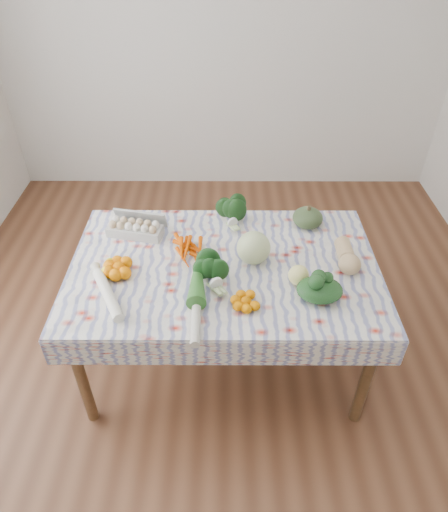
{
  "coord_description": "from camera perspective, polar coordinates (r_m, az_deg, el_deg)",
  "views": [
    {
      "loc": [
        0.01,
        -1.88,
        2.34
      ],
      "look_at": [
        0.0,
        0.0,
        0.82
      ],
      "focal_mm": 32.0,
      "sensor_mm": 36.0,
      "label": 1
    }
  ],
  "objects": [
    {
      "name": "ground",
      "position": [
        3.0,
        -0.0,
        -12.29
      ],
      "size": [
        4.5,
        4.5,
        0.0
      ],
      "primitive_type": "plane",
      "color": "#56311D",
      "rests_on": "ground"
    },
    {
      "name": "kabocha_squash",
      "position": [
        2.75,
        10.42,
        4.72
      ],
      "size": [
        0.18,
        0.18,
        0.12
      ],
      "primitive_type": "ellipsoid",
      "rotation": [
        0.0,
        0.0,
        0.02
      ],
      "color": "#394E2A",
      "rests_on": "tablecloth"
    },
    {
      "name": "wall_back",
      "position": [
        4.24,
        0.11,
        26.06
      ],
      "size": [
        4.0,
        0.04,
        2.8
      ],
      "primitive_type": "cube",
      "color": "silver",
      "rests_on": "ground"
    },
    {
      "name": "orange_cluster",
      "position": [
        2.44,
        -13.02,
        -1.45
      ],
      "size": [
        0.24,
        0.24,
        0.07
      ],
      "primitive_type": "cube",
      "rotation": [
        0.0,
        0.0,
        0.1
      ],
      "color": "orange",
      "rests_on": "tablecloth"
    },
    {
      "name": "dining_table",
      "position": [
        2.51,
        -0.0,
        -2.52
      ],
      "size": [
        1.6,
        1.0,
        0.75
      ],
      "color": "brown",
      "rests_on": "ground"
    },
    {
      "name": "cabbage",
      "position": [
        2.43,
        3.72,
        1.03
      ],
      "size": [
        0.18,
        0.18,
        0.18
      ],
      "primitive_type": "sphere",
      "rotation": [
        0.0,
        0.0,
        0.01
      ],
      "color": "#B8C988",
      "rests_on": "tablecloth"
    },
    {
      "name": "mandarin_cluster",
      "position": [
        2.21,
        2.78,
        -5.59
      ],
      "size": [
        0.21,
        0.21,
        0.05
      ],
      "primitive_type": "cube",
      "rotation": [
        0.0,
        0.0,
        0.24
      ],
      "color": "orange",
      "rests_on": "tablecloth"
    },
    {
      "name": "grapefruit",
      "position": [
        2.34,
        9.3,
        -2.38
      ],
      "size": [
        0.11,
        0.11,
        0.11
      ],
      "primitive_type": "sphere",
      "rotation": [
        0.0,
        0.0,
        -0.08
      ],
      "color": "#F2EA80",
      "rests_on": "tablecloth"
    },
    {
      "name": "carrot_bunch",
      "position": [
        2.51,
        -4.06,
        0.52
      ],
      "size": [
        0.3,
        0.28,
        0.04
      ],
      "primitive_type": "cube",
      "rotation": [
        0.0,
        0.0,
        0.32
      ],
      "color": "#D44A00",
      "rests_on": "tablecloth"
    },
    {
      "name": "egg_carton",
      "position": [
        2.69,
        -11.09,
        3.31
      ],
      "size": [
        0.34,
        0.19,
        0.08
      ],
      "primitive_type": "cube",
      "rotation": [
        0.0,
        0.0,
        -0.21
      ],
      "color": "#B4B4AF",
      "rests_on": "tablecloth"
    },
    {
      "name": "tablecloth",
      "position": [
        2.46,
        -0.0,
        -1.16
      ],
      "size": [
        1.66,
        1.06,
        0.01
      ],
      "primitive_type": "cube",
      "color": "silver",
      "rests_on": "dining_table"
    },
    {
      "name": "broccoli",
      "position": [
        2.3,
        -1.57,
        -2.28
      ],
      "size": [
        0.23,
        0.23,
        0.12
      ],
      "primitive_type": "ellipsoid",
      "rotation": [
        0.0,
        0.0,
        0.45
      ],
      "color": "#164116",
      "rests_on": "tablecloth"
    },
    {
      "name": "kale_bunch",
      "position": [
        2.72,
        0.66,
        5.3
      ],
      "size": [
        0.2,
        0.19,
        0.14
      ],
      "primitive_type": "ellipsoid",
      "rotation": [
        0.0,
        0.0,
        0.43
      ],
      "color": "#143512",
      "rests_on": "tablecloth"
    },
    {
      "name": "leek",
      "position": [
        2.18,
        -3.48,
        -6.62
      ],
      "size": [
        0.06,
        0.44,
        0.05
      ],
      "primitive_type": "cylinder",
      "rotation": [
        1.57,
        0.0,
        0.02
      ],
      "color": "beige",
      "rests_on": "tablecloth"
    },
    {
      "name": "butternut_squash",
      "position": [
        2.51,
        15.14,
        0.11
      ],
      "size": [
        0.12,
        0.25,
        0.12
      ],
      "primitive_type": "ellipsoid",
      "rotation": [
        0.0,
        0.0,
        -0.01
      ],
      "color": "tan",
      "rests_on": "tablecloth"
    },
    {
      "name": "daikon",
      "position": [
        2.31,
        -14.31,
        -4.66
      ],
      "size": [
        0.23,
        0.37,
        0.06
      ],
      "primitive_type": "cylinder",
      "rotation": [
        1.57,
        0.0,
        0.48
      ],
      "color": "white",
      "rests_on": "tablecloth"
    },
    {
      "name": "spinach_bag",
      "position": [
        2.28,
        11.86,
        -4.16
      ],
      "size": [
        0.26,
        0.23,
        0.1
      ],
      "primitive_type": "ellipsoid",
      "rotation": [
        0.0,
        0.0,
        -0.24
      ],
      "color": "#163817",
      "rests_on": "tablecloth"
    }
  ]
}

